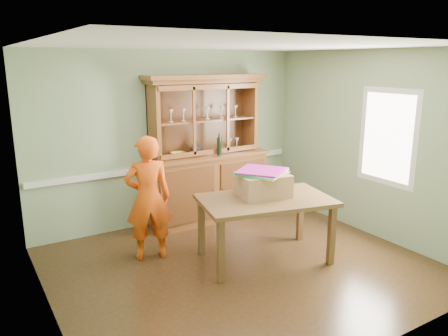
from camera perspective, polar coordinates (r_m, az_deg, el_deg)
floor at (r=5.68m, az=2.27°, el=-12.64°), size 4.50×4.50×0.00m
ceiling at (r=5.09m, az=2.57°, el=15.70°), size 4.50×4.50×0.00m
wall_back at (r=6.94m, az=-6.87°, el=3.91°), size 4.50×0.00×4.50m
wall_left at (r=4.42m, az=-22.60°, el=-2.77°), size 0.00×4.00×4.00m
wall_right at (r=6.72m, az=18.55°, el=2.97°), size 0.00×4.00×4.00m
wall_front at (r=3.80m, az=19.58°, el=-5.11°), size 4.50×0.00×4.50m
chair_rail at (r=7.01m, az=-6.68°, el=0.25°), size 4.41×0.05×0.08m
framed_map at (r=4.66m, az=-23.19°, el=0.54°), size 0.03×0.60×0.46m
window_panel at (r=6.50m, az=20.54°, el=3.80°), size 0.03×0.96×1.36m
china_hutch at (r=7.04m, az=-2.23°, el=-0.32°), size 1.98×0.65×2.33m
dining_table at (r=5.63m, az=5.42°, el=-4.91°), size 1.84×1.34×0.83m
cardboard_box at (r=5.66m, az=5.08°, el=-2.20°), size 0.71×0.61×0.29m
kite_stack at (r=5.61m, az=5.02°, el=-0.50°), size 0.74×0.74×0.05m
person at (r=5.70m, az=-9.88°, el=-3.91°), size 0.67×0.53×1.63m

